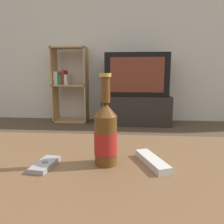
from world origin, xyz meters
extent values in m
cube|color=beige|center=(0.00, 3.02, 1.30)|extent=(8.00, 0.05, 2.60)
cube|color=brown|center=(0.00, 0.00, 0.46)|extent=(1.03, 0.87, 0.04)
cylinder|color=brown|center=(-0.46, 0.37, 0.22)|extent=(0.07, 0.07, 0.44)
cylinder|color=brown|center=(0.46, 0.37, 0.22)|extent=(0.07, 0.07, 0.44)
cube|color=#28231E|center=(0.19, 2.72, 0.21)|extent=(0.99, 0.45, 0.42)
cube|color=black|center=(0.19, 2.72, 0.72)|extent=(0.88, 0.39, 0.60)
cube|color=maroon|center=(0.19, 2.53, 0.72)|extent=(0.72, 0.01, 0.47)
cube|color=tan|center=(-1.05, 2.81, 0.56)|extent=(0.02, 0.30, 1.12)
cube|color=tan|center=(-0.56, 2.81, 0.56)|extent=(0.02, 0.30, 1.12)
cube|color=tan|center=(-0.80, 2.81, 0.01)|extent=(0.51, 0.30, 0.02)
cube|color=tan|center=(-0.80, 2.81, 0.56)|extent=(0.51, 0.30, 0.02)
cube|color=tan|center=(-0.80, 2.81, 1.11)|extent=(0.51, 0.30, 0.02)
cube|color=beige|center=(-1.00, 2.81, 0.67)|extent=(0.06, 0.21, 0.20)
cube|color=#236B38|center=(-0.94, 2.81, 0.64)|extent=(0.06, 0.21, 0.14)
cube|color=maroon|center=(-0.89, 2.81, 0.68)|extent=(0.03, 0.21, 0.21)
cube|color=beige|center=(-0.85, 2.81, 0.65)|extent=(0.04, 0.21, 0.15)
cylinder|color=#563314|center=(0.04, 0.13, 0.55)|extent=(0.06, 0.06, 0.14)
cylinder|color=maroon|center=(0.04, 0.13, 0.55)|extent=(0.07, 0.07, 0.06)
cone|color=#563314|center=(0.04, 0.13, 0.64)|extent=(0.06, 0.06, 0.04)
cylinder|color=#563314|center=(0.04, 0.13, 0.70)|extent=(0.03, 0.03, 0.07)
cylinder|color=#B79333|center=(0.04, 0.13, 0.74)|extent=(0.03, 0.03, 0.01)
cube|color=gray|center=(-0.13, 0.09, 0.49)|extent=(0.06, 0.11, 0.01)
cylinder|color=slate|center=(-0.13, 0.09, 0.50)|extent=(0.02, 0.02, 0.00)
cube|color=beige|center=(0.17, 0.13, 0.49)|extent=(0.09, 0.16, 0.02)
camera|label=1|loc=(0.10, -0.47, 0.74)|focal=35.00mm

